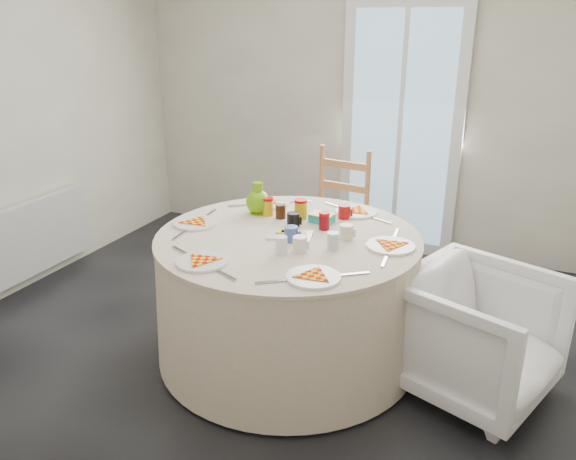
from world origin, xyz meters
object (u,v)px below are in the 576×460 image
at_px(radiator, 37,236).
at_px(table, 288,297).
at_px(armchair, 478,328).
at_px(green_pitcher, 258,198).
at_px(wooden_chair, 332,222).

distance_m(radiator, table, 2.15).
bearing_deg(armchair, radiator, 108.88).
distance_m(table, green_pitcher, 0.65).
bearing_deg(table, wooden_chair, 95.42).
bearing_deg(green_pitcher, armchair, -16.26).
bearing_deg(table, armchair, 2.65).
bearing_deg(radiator, table, -4.10).
bearing_deg(wooden_chair, radiator, -146.84).
distance_m(table, armchair, 1.08).
xyz_separation_m(radiator, armchair, (3.21, -0.10, 0.01)).
distance_m(radiator, green_pitcher, 1.88).
relative_size(radiator, green_pitcher, 5.06).
bearing_deg(radiator, armchair, -1.84).
height_order(wooden_chair, armchair, wooden_chair).
distance_m(radiator, wooden_chair, 2.24).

